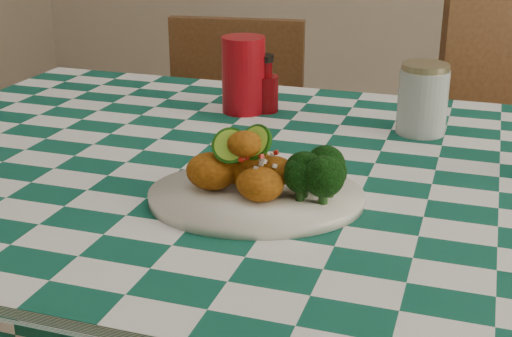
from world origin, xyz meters
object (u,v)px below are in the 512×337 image
(fried_chicken_pile, at_px, (247,161))
(mason_jar, at_px, (423,99))
(red_tumbler, at_px, (244,75))
(ketchup_bottle, at_px, (266,83))
(plate, at_px, (256,197))
(wooden_chair_left, at_px, (224,181))

(fried_chicken_pile, bearing_deg, mason_jar, 63.01)
(red_tumbler, bearing_deg, fried_chicken_pile, -70.19)
(fried_chicken_pile, bearing_deg, ketchup_bottle, 104.18)
(plate, xyz_separation_m, wooden_chair_left, (-0.38, 0.85, -0.36))
(ketchup_bottle, height_order, wooden_chair_left, ketchup_bottle)
(fried_chicken_pile, bearing_deg, red_tumbler, 109.81)
(mason_jar, bearing_deg, red_tumbler, 175.61)
(ketchup_bottle, height_order, mason_jar, mason_jar)
(wooden_chair_left, bearing_deg, fried_chicken_pile, -74.33)
(plate, distance_m, red_tumbler, 0.48)
(fried_chicken_pile, height_order, red_tumbler, red_tumbler)
(red_tumbler, bearing_deg, ketchup_bottle, 21.00)
(plate, xyz_separation_m, fried_chicken_pile, (-0.01, 0.00, 0.06))
(red_tumbler, xyz_separation_m, mason_jar, (0.37, -0.03, -0.01))
(plate, bearing_deg, red_tumbler, 111.36)
(red_tumbler, bearing_deg, wooden_chair_left, 116.59)
(wooden_chair_left, bearing_deg, mason_jar, -44.50)
(red_tumbler, height_order, wooden_chair_left, red_tumbler)
(wooden_chair_left, bearing_deg, ketchup_bottle, -65.08)
(plate, height_order, mason_jar, mason_jar)
(ketchup_bottle, relative_size, mason_jar, 0.90)
(plate, bearing_deg, wooden_chair_left, 113.91)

